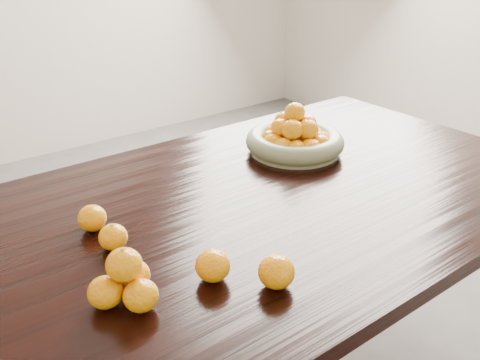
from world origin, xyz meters
TOP-DOWN VIEW (x-y plane):
  - dining_table at (0.00, 0.00)m, footprint 2.00×1.00m
  - fruit_bowl at (0.41, 0.17)m, footprint 0.30×0.30m
  - orange_pyramid at (-0.34, -0.18)m, footprint 0.13×0.13m
  - loose_orange_0 at (-0.28, 0.00)m, footprint 0.06×0.06m
  - loose_orange_1 at (-0.18, -0.22)m, footprint 0.07×0.07m
  - loose_orange_2 at (-0.09, -0.31)m, footprint 0.07×0.07m
  - loose_orange_3 at (-0.28, 0.11)m, footprint 0.07×0.07m

SIDE VIEW (x-z plane):
  - dining_table at x=0.00m, z-range 0.29..1.04m
  - loose_orange_0 at x=-0.28m, z-range 0.75..0.81m
  - loose_orange_3 at x=-0.28m, z-range 0.75..0.81m
  - loose_orange_1 at x=-0.18m, z-range 0.75..0.82m
  - loose_orange_2 at x=-0.09m, z-range 0.75..0.82m
  - fruit_bowl at x=0.41m, z-range 0.71..0.87m
  - orange_pyramid at x=-0.34m, z-range 0.74..0.85m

